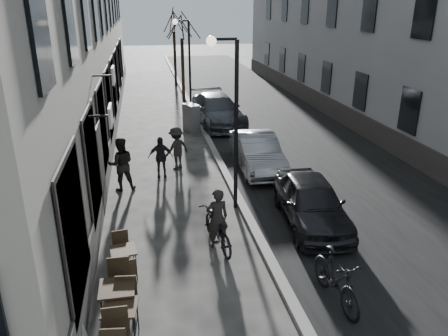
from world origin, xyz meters
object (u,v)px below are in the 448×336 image
object	(u,v)px
tree_near	(181,25)
tree_far	(174,20)
car_near	(311,202)
streetlamp_far	(186,57)
bistro_set_c	(124,260)
pedestrian_mid	(177,148)
streetlamp_near	(230,107)
utility_cabinet	(191,118)
pedestrian_far	(161,157)
bistro_set_a	(121,320)
bistro_set_b	(118,301)
moped	(336,279)
car_far	(217,110)
car_mid	(257,152)
bicycle	(217,229)
pedestrian_near	(121,164)

from	to	relation	value
tree_near	tree_far	world-z (taller)	same
tree_near	car_near	distance (m)	17.00
streetlamp_far	tree_far	world-z (taller)	tree_far
bistro_set_c	pedestrian_mid	distance (m)	6.96
streetlamp_near	utility_cabinet	xyz separation A→B (m)	(-0.19, 8.65, -2.50)
pedestrian_mid	pedestrian_far	bearing A→B (deg)	14.47
tree_near	pedestrian_far	world-z (taller)	tree_near
bistro_set_a	pedestrian_mid	distance (m)	8.99
bistro_set_c	bistro_set_b	bearing A→B (deg)	-100.68
streetlamp_near	bistro_set_b	size ratio (longest dim) A/B	3.09
bistro_set_a	pedestrian_far	bearing A→B (deg)	88.94
bistro_set_b	utility_cabinet	world-z (taller)	utility_cabinet
tree_near	car_near	bearing A→B (deg)	-83.10
streetlamp_far	moped	bearing A→B (deg)	-85.64
utility_cabinet	moped	world-z (taller)	utility_cabinet
bistro_set_c	car_far	size ratio (longest dim) A/B	0.28
car_mid	car_far	xyz separation A→B (m)	(-0.39, 6.58, 0.08)
car_near	streetlamp_near	bearing A→B (deg)	150.81
utility_cabinet	bicycle	size ratio (longest dim) A/B	0.71
car_near	moped	distance (m)	3.51
bistro_set_c	bicycle	size ratio (longest dim) A/B	0.76
bistro_set_a	moped	world-z (taller)	moped
pedestrian_far	tree_far	bearing A→B (deg)	83.27
tree_near	pedestrian_far	distance (m)	12.82
utility_cabinet	pedestrian_mid	size ratio (longest dim) A/B	0.82
tree_far	bicycle	distance (m)	23.54
tree_far	car_far	size ratio (longest dim) A/B	1.11
tree_far	moped	distance (m)	26.18
pedestrian_far	bistro_set_a	bearing A→B (deg)	-98.31
pedestrian_near	bicycle	bearing A→B (deg)	116.32
streetlamp_near	bistro_set_c	world-z (taller)	streetlamp_near
pedestrian_near	car_mid	distance (m)	5.04
streetlamp_near	bicycle	size ratio (longest dim) A/B	2.71
streetlamp_far	bistro_set_c	distance (m)	15.60
pedestrian_far	car_mid	world-z (taller)	pedestrian_far
tree_far	pedestrian_near	world-z (taller)	tree_far
streetlamp_far	tree_far	bearing A→B (deg)	89.54
streetlamp_far	bistro_set_a	world-z (taller)	streetlamp_far
pedestrian_near	car_mid	xyz separation A→B (m)	(4.93, 1.05, -0.24)
tree_far	car_far	world-z (taller)	tree_far
tree_far	utility_cabinet	world-z (taller)	tree_far
streetlamp_near	car_near	bearing A→B (deg)	-34.32
tree_far	moped	bearing A→B (deg)	-87.32
utility_cabinet	pedestrian_far	world-z (taller)	pedestrian_far
streetlamp_far	tree_far	distance (m)	9.12
tree_far	moped	size ratio (longest dim) A/B	3.01
car_mid	pedestrian_far	bearing A→B (deg)	-176.85
moped	streetlamp_near	bearing A→B (deg)	100.08
bistro_set_c	car_near	bearing A→B (deg)	9.58
streetlamp_far	pedestrian_far	distance (m)	9.56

